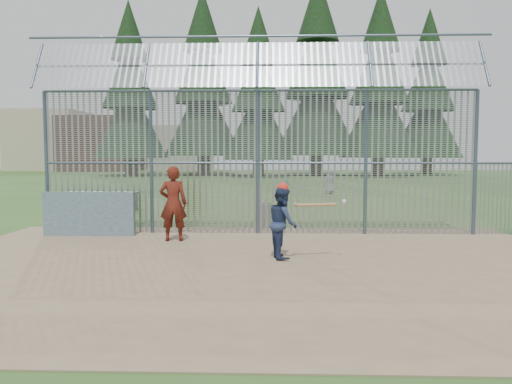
{
  "coord_description": "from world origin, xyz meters",
  "views": [
    {
      "loc": [
        0.41,
        -10.44,
        2.26
      ],
      "look_at": [
        0.0,
        2.0,
        1.3
      ],
      "focal_mm": 35.0,
      "sensor_mm": 36.0,
      "label": 1
    }
  ],
  "objects_px": {
    "trash_can": "(263,215)",
    "dugout_wall": "(89,214)",
    "bleacher": "(99,200)",
    "onlooker": "(173,204)",
    "batter": "(283,223)"
  },
  "relations": [
    {
      "from": "dugout_wall",
      "to": "batter",
      "type": "distance_m",
      "value": 5.9
    },
    {
      "from": "dugout_wall",
      "to": "batter",
      "type": "bearing_deg",
      "value": -27.51
    },
    {
      "from": "trash_can",
      "to": "bleacher",
      "type": "xyz_separation_m",
      "value": [
        -6.6,
        4.31,
        0.03
      ]
    },
    {
      "from": "batter",
      "to": "onlooker",
      "type": "height_order",
      "value": "onlooker"
    },
    {
      "from": "dugout_wall",
      "to": "bleacher",
      "type": "distance_m",
      "value": 6.42
    },
    {
      "from": "batter",
      "to": "onlooker",
      "type": "relative_size",
      "value": 0.79
    },
    {
      "from": "onlooker",
      "to": "trash_can",
      "type": "bearing_deg",
      "value": -135.59
    },
    {
      "from": "dugout_wall",
      "to": "trash_can",
      "type": "height_order",
      "value": "dugout_wall"
    },
    {
      "from": "dugout_wall",
      "to": "bleacher",
      "type": "xyz_separation_m",
      "value": [
        -1.87,
        6.14,
        -0.21
      ]
    },
    {
      "from": "trash_can",
      "to": "dugout_wall",
      "type": "bearing_deg",
      "value": -158.86
    },
    {
      "from": "onlooker",
      "to": "trash_can",
      "type": "height_order",
      "value": "onlooker"
    },
    {
      "from": "onlooker",
      "to": "batter",
      "type": "bearing_deg",
      "value": 139.97
    },
    {
      "from": "batter",
      "to": "bleacher",
      "type": "bearing_deg",
      "value": 27.98
    },
    {
      "from": "dugout_wall",
      "to": "trash_can",
      "type": "bearing_deg",
      "value": 21.14
    },
    {
      "from": "batter",
      "to": "dugout_wall",
      "type": "bearing_deg",
      "value": 51.79
    }
  ]
}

